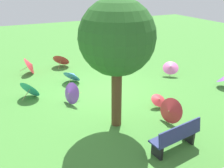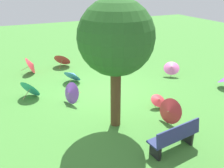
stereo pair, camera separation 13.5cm
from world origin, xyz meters
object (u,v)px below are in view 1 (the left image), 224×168
at_px(shade_tree, 117,39).
at_px(parasol_blue_0, 72,75).
at_px(parasol_purple_0, 224,78).
at_px(parasol_purple_1, 70,93).
at_px(parasol_red_0, 61,59).
at_px(parasol_pink_1, 171,67).
at_px(parasol_teal_0, 108,55).
at_px(park_bench, 176,137).
at_px(parasol_teal_3, 31,88).
at_px(parasol_red_1, 170,111).
at_px(parasol_red_2, 31,65).
at_px(parasol_red_4, 159,100).

bearing_deg(shade_tree, parasol_blue_0, -86.51).
height_order(parasol_purple_0, parasol_purple_1, parasol_purple_1).
relative_size(parasol_red_0, parasol_pink_1, 1.13).
bearing_deg(parasol_teal_0, parasol_blue_0, 36.97).
xyz_separation_m(park_bench, parasol_teal_3, (3.23, -5.36, -0.04)).
xyz_separation_m(parasol_red_1, parasol_purple_1, (2.68, -2.83, -0.01)).
height_order(shade_tree, parasol_teal_3, shade_tree).
bearing_deg(parasol_teal_0, parasol_red_0, -8.59).
relative_size(parasol_red_0, parasol_red_2, 1.19).
distance_m(parasol_red_0, parasol_red_4, 6.76).
relative_size(parasol_teal_0, parasol_red_2, 1.03).
bearing_deg(parasol_red_2, parasol_red_4, 122.87).
relative_size(park_bench, parasol_red_2, 1.64).
bearing_deg(park_bench, parasol_pink_1, -126.33).
relative_size(park_bench, parasol_blue_0, 1.49).
distance_m(parasol_red_1, parasol_teal_3, 5.71).
bearing_deg(parasol_teal_0, parasol_purple_0, 120.27).
xyz_separation_m(shade_tree, parasol_red_0, (0.13, -6.78, -2.52)).
xyz_separation_m(park_bench, parasol_pink_1, (-3.59, -4.89, 0.02)).
height_order(shade_tree, parasol_teal_0, shade_tree).
xyz_separation_m(parasol_teal_0, parasol_red_2, (4.44, 0.01, 0.02)).
xyz_separation_m(shade_tree, parasol_blue_0, (0.26, -4.25, -2.59)).
bearing_deg(parasol_blue_0, parasol_red_1, 111.73).
xyz_separation_m(shade_tree, parasol_purple_1, (0.98, -2.15, -2.52)).
distance_m(shade_tree, parasol_red_0, 7.24).
distance_m(parasol_pink_1, parasol_red_4, 3.57).
height_order(parasol_teal_3, parasol_red_4, parasol_teal_3).
bearing_deg(parasol_red_0, parasol_purple_0, 134.73).
distance_m(parasol_teal_0, parasol_blue_0, 3.54).
height_order(park_bench, parasol_red_1, park_bench).
distance_m(shade_tree, parasol_purple_1, 3.46).
xyz_separation_m(parasol_purple_0, parasol_purple_1, (6.83, -1.41, 0.01)).
height_order(parasol_teal_3, parasol_pink_1, parasol_teal_3).
bearing_deg(parasol_pink_1, parasol_teal_0, -60.76).
xyz_separation_m(park_bench, parasol_red_0, (1.05, -8.77, -0.03)).
bearing_deg(parasol_red_2, shade_tree, 106.40).
xyz_separation_m(parasol_teal_0, parasol_red_4, (0.57, 6.01, -0.11)).
relative_size(park_bench, parasol_pink_1, 1.55).
distance_m(parasol_teal_0, parasol_red_1, 7.11).
xyz_separation_m(parasol_red_1, parasol_teal_3, (4.01, -4.06, -0.02)).
xyz_separation_m(parasol_red_0, parasol_pink_1, (-4.64, 3.88, 0.05)).
xyz_separation_m(park_bench, shade_tree, (0.92, -1.99, 2.50)).
bearing_deg(parasol_purple_0, parasol_blue_0, -29.82).
xyz_separation_m(parasol_red_0, parasol_teal_3, (2.18, 3.41, -0.01)).
xyz_separation_m(parasol_red_0, parasol_red_4, (-2.13, 6.41, -0.11)).
height_order(parasol_blue_0, parasol_red_1, parasol_red_1).
bearing_deg(parasol_purple_1, park_bench, 114.62).
height_order(park_bench, parasol_purple_0, park_bench).
bearing_deg(parasol_red_2, parasol_purple_1, 102.01).
bearing_deg(parasol_teal_0, parasol_pink_1, 119.24).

